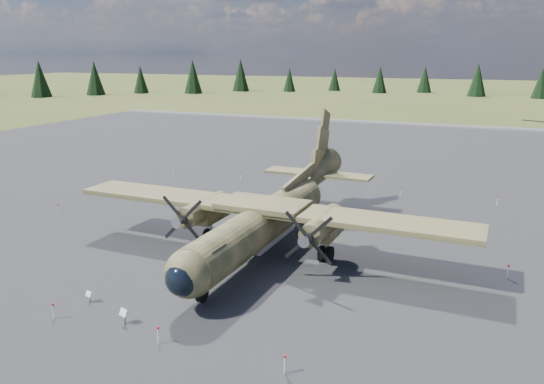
% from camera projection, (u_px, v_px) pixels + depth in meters
% --- Properties ---
extents(ground, '(500.00, 500.00, 0.00)m').
position_uv_depth(ground, '(246.00, 241.00, 36.36)').
color(ground, brown).
rests_on(ground, ground).
extents(apron, '(120.00, 120.00, 0.04)m').
position_uv_depth(apron, '(295.00, 204.00, 45.32)').
color(apron, '#57575C').
rests_on(apron, ground).
extents(transport_plane, '(26.41, 24.02, 8.72)m').
position_uv_depth(transport_plane, '(269.00, 213.00, 34.29)').
color(transport_plane, '#3E4123').
rests_on(transport_plane, ground).
extents(info_placard_left, '(0.44, 0.27, 0.64)m').
position_uv_depth(info_placard_left, '(89.00, 295.00, 27.34)').
color(info_placard_left, gray).
rests_on(info_placard_left, ground).
extents(info_placard_right, '(0.54, 0.36, 0.78)m').
position_uv_depth(info_placard_right, '(124.00, 314.00, 25.15)').
color(info_placard_right, gray).
rests_on(info_placard_right, ground).
extents(barrier_fence, '(33.12, 29.62, 0.85)m').
position_uv_depth(barrier_fence, '(239.00, 234.00, 36.33)').
color(barrier_fence, white).
rests_on(barrier_fence, ground).
extents(treeline, '(305.80, 306.70, 10.94)m').
position_uv_depth(treeline, '(211.00, 175.00, 34.50)').
color(treeline, black).
rests_on(treeline, ground).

